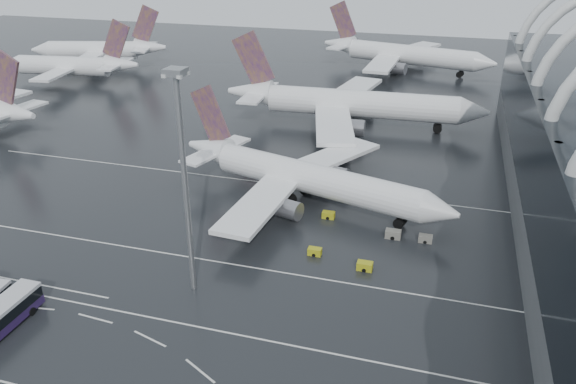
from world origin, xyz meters
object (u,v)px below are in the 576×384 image
(floodlight_mast, at_px, (183,159))
(gse_cart_belly_d, at_px, (425,239))
(gse_cart_belly_a, at_px, (365,266))
(gse_cart_belly_c, at_px, (315,251))
(airliner_gate_b, at_px, (348,104))
(gse_cart_belly_e, at_px, (328,215))
(airliner_gate_c, at_px, (402,55))
(gse_cart_belly_b, at_px, (393,234))
(airliner_main, at_px, (303,177))
(jet_remote_mid, at_px, (72,66))
(jet_remote_far, at_px, (101,50))

(floodlight_mast, relative_size, gse_cart_belly_d, 14.23)
(gse_cart_belly_a, bearing_deg, gse_cart_belly_c, 166.35)
(gse_cart_belly_c, bearing_deg, airliner_gate_b, 96.45)
(airliner_gate_b, height_order, gse_cart_belly_e, airliner_gate_b)
(airliner_gate_c, bearing_deg, gse_cart_belly_b, -69.99)
(airliner_gate_b, bearing_deg, airliner_main, -91.89)
(floodlight_mast, bearing_deg, gse_cart_belly_b, 41.35)
(airliner_main, height_order, jet_remote_mid, jet_remote_mid)
(jet_remote_mid, relative_size, gse_cart_belly_d, 21.63)
(airliner_main, distance_m, gse_cart_belly_c, 18.32)
(airliner_gate_c, height_order, gse_cart_belly_a, airliner_gate_c)
(gse_cart_belly_a, relative_size, gse_cart_belly_b, 0.92)
(airliner_gate_c, relative_size, jet_remote_mid, 1.32)
(jet_remote_far, bearing_deg, gse_cart_belly_a, 121.34)
(airliner_main, bearing_deg, gse_cart_belly_d, -5.26)
(gse_cart_belly_a, distance_m, gse_cart_belly_c, 7.83)
(airliner_gate_c, relative_size, jet_remote_far, 1.27)
(gse_cart_belly_b, bearing_deg, gse_cart_belly_e, 162.08)
(airliner_gate_c, bearing_deg, floodlight_mast, -80.93)
(airliner_gate_b, distance_m, gse_cart_belly_d, 55.65)
(jet_remote_far, bearing_deg, airliner_gate_c, 176.92)
(floodlight_mast, height_order, gse_cart_belly_c, floodlight_mast)
(gse_cart_belly_d, bearing_deg, gse_cart_belly_b, -178.05)
(airliner_gate_c, bearing_deg, gse_cart_belly_d, -67.56)
(gse_cart_belly_c, bearing_deg, gse_cart_belly_d, 28.84)
(airliner_gate_c, relative_size, gse_cart_belly_e, 28.86)
(gse_cart_belly_a, xyz_separation_m, gse_cart_belly_b, (2.70, 10.03, 0.05))
(jet_remote_far, bearing_deg, gse_cart_belly_c, 119.77)
(gse_cart_belly_b, bearing_deg, jet_remote_mid, 146.97)
(gse_cart_belly_e, bearing_deg, gse_cart_belly_a, -58.79)
(gse_cart_belly_a, distance_m, gse_cart_belly_b, 10.39)
(gse_cart_belly_b, relative_size, gse_cart_belly_d, 1.15)
(gse_cart_belly_c, bearing_deg, floodlight_mast, -136.54)
(airliner_main, xyz_separation_m, gse_cart_belly_a, (13.92, -18.60, -3.86))
(jet_remote_far, distance_m, gse_cart_belly_e, 132.84)
(gse_cart_belly_a, distance_m, gse_cart_belly_d, 12.68)
(jet_remote_far, bearing_deg, gse_cart_belly_e, 123.17)
(floodlight_mast, xyz_separation_m, gse_cart_belly_e, (12.67, 24.29, -17.74))
(jet_remote_far, bearing_deg, gse_cart_belly_d, 126.26)
(airliner_main, height_order, jet_remote_far, jet_remote_far)
(airliner_gate_b, bearing_deg, gse_cart_belly_a, -79.23)
(gse_cart_belly_c, xyz_separation_m, gse_cart_belly_e, (-0.60, 11.71, 0.02))
(airliner_gate_c, height_order, jet_remote_mid, airliner_gate_c)
(gse_cart_belly_a, xyz_separation_m, gse_cart_belly_e, (-8.22, 13.56, -0.04))
(floodlight_mast, bearing_deg, gse_cart_belly_c, 43.46)
(airliner_gate_c, bearing_deg, airliner_main, -78.63)
(airliner_main, distance_m, jet_remote_far, 125.15)
(airliner_gate_c, height_order, gse_cart_belly_e, airliner_gate_c)
(airliner_gate_c, xyz_separation_m, gse_cart_belly_a, (8.36, -123.10, -4.67))
(gse_cart_belly_c, distance_m, gse_cart_belly_e, 11.73)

